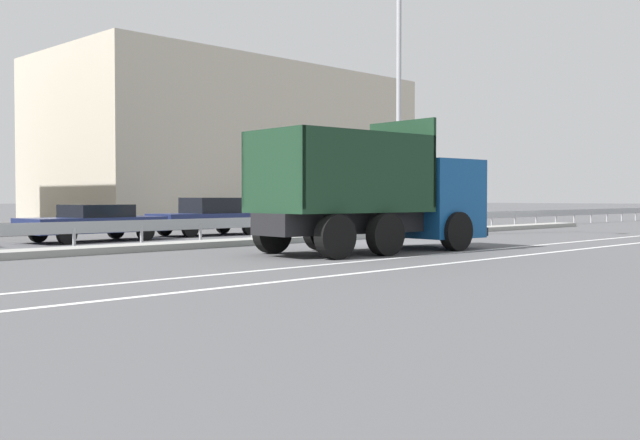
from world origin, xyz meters
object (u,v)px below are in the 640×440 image
Objects in this scene: parked_car_4 at (208,217)px; dump_truck at (393,203)px; parked_car_3 at (94,222)px; street_lamp_1 at (402,88)px; median_road_sign at (325,200)px.

dump_truck is at bearing 174.29° from parked_car_4.
street_lamp_1 is at bearing -122.29° from parked_car_3.
parked_car_3 is 5.03m from parked_car_4.
median_road_sign is 0.25× the size of street_lamp_1.
dump_truck reaches higher than parked_car_4.
street_lamp_1 is (5.76, 4.29, 4.13)m from dump_truck.
parked_car_4 is (1.36, 10.06, -0.57)m from dump_truck.
street_lamp_1 reaches higher than dump_truck.
median_road_sign is at bearing 174.37° from street_lamp_1.
parked_car_3 is at bearing 150.93° from street_lamp_1.
street_lamp_1 reaches higher than parked_car_4.
dump_truck is 1.47× the size of parked_car_3.
street_lamp_1 is 2.09× the size of parked_car_3.
parked_car_3 is at bearing 139.90° from median_road_sign.
dump_truck is 10.21m from parked_car_3.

